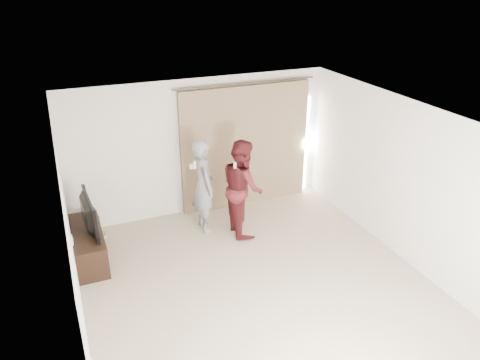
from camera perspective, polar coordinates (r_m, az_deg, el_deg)
name	(u,v)px	position (r m, az deg, el deg)	size (l,w,h in m)	color
floor	(260,288)	(7.20, 2.43, -13.00)	(5.50, 5.50, 0.00)	#C5AE94
wall_back	(200,147)	(8.83, -4.88, 4.04)	(5.00, 0.04, 2.60)	white
wall_left	(72,249)	(6.01, -19.79, -7.97)	(0.04, 5.50, 2.60)	white
ceiling	(263,121)	(5.98, 2.87, 7.16)	(5.00, 5.50, 0.01)	white
curtain	(246,146)	(9.10, 0.77, 4.11)	(2.80, 0.11, 2.46)	#A08262
tv_console	(88,245)	(8.05, -18.01, -7.54)	(0.48, 1.38, 0.53)	black
tv	(83,215)	(7.78, -18.54, -4.03)	(1.02, 0.13, 0.59)	black
scratching_post	(96,229)	(8.66, -17.10, -5.78)	(0.31, 0.31, 0.41)	tan
person_man	(204,185)	(8.29, -4.46, -0.65)	(0.42, 0.63, 1.73)	gray
person_woman	(242,187)	(8.17, 0.29, -0.87)	(0.71, 0.88, 1.74)	#54181B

